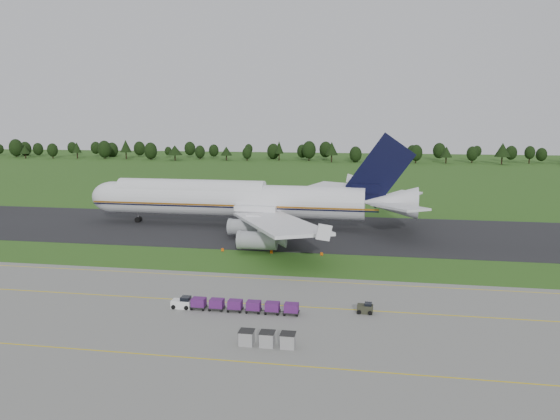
% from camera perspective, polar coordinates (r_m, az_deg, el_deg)
% --- Properties ---
extents(ground, '(600.00, 600.00, 0.00)m').
position_cam_1_polar(ground, '(98.08, -0.02, -5.57)').
color(ground, '#2A5419').
rests_on(ground, ground).
extents(apron, '(300.00, 52.00, 0.06)m').
position_cam_1_polar(apron, '(66.60, -5.10, -13.18)').
color(apron, slate).
rests_on(apron, ground).
extents(taxiway, '(300.00, 40.00, 0.08)m').
position_cam_1_polar(taxiway, '(124.99, 2.15, -2.19)').
color(taxiway, black).
rests_on(taxiway, ground).
extents(apron_markings, '(300.00, 30.20, 0.01)m').
position_cam_1_polar(apron_markings, '(72.90, -3.67, -11.05)').
color(apron_markings, yellow).
rests_on(apron_markings, apron).
extents(tree_line, '(525.25, 22.53, 11.77)m').
position_cam_1_polar(tree_line, '(315.04, 5.18, 6.14)').
color(tree_line, black).
rests_on(tree_line, ground).
extents(aircraft, '(79.40, 77.94, 22.44)m').
position_cam_1_polar(aircraft, '(129.85, -4.23, 1.09)').
color(aircraft, white).
rests_on(aircraft, ground).
extents(baggage_train, '(17.56, 1.59, 1.53)m').
position_cam_1_polar(baggage_train, '(74.69, -4.96, -9.87)').
color(baggage_train, white).
rests_on(baggage_train, apron).
extents(utility_cart, '(2.14, 1.44, 1.13)m').
position_cam_1_polar(utility_cart, '(74.64, 8.87, -10.19)').
color(utility_cart, '#2C2D20').
rests_on(utility_cart, apron).
extents(uld_row, '(6.50, 1.70, 1.68)m').
position_cam_1_polar(uld_row, '(63.91, -1.35, -13.30)').
color(uld_row, gray).
rests_on(uld_row, apron).
extents(edge_markers, '(19.84, 0.30, 0.60)m').
position_cam_1_polar(edge_markers, '(104.79, -0.90, -4.41)').
color(edge_markers, '#E45207').
rests_on(edge_markers, ground).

